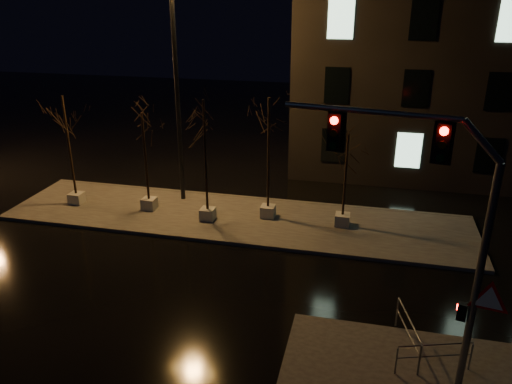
# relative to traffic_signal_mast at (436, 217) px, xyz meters

# --- Properties ---
(ground) EXTENTS (90.00, 90.00, 0.00)m
(ground) POSITION_rel_traffic_signal_mast_xyz_m (-7.63, 3.02, -4.96)
(ground) COLOR black
(ground) RESTS_ON ground
(median) EXTENTS (22.00, 5.00, 0.15)m
(median) POSITION_rel_traffic_signal_mast_xyz_m (-7.63, 9.02, -4.88)
(median) COLOR #403E3A
(median) RESTS_ON ground
(tree_0) EXTENTS (1.80, 1.80, 5.60)m
(tree_0) POSITION_rel_traffic_signal_mast_xyz_m (-15.84, 8.76, -0.56)
(tree_0) COLOR #ACABA1
(tree_0) RESTS_ON median
(tree_1) EXTENTS (1.80, 1.80, 4.91)m
(tree_1) POSITION_rel_traffic_signal_mast_xyz_m (-11.97, 8.94, -1.08)
(tree_1) COLOR #ACABA1
(tree_1) RESTS_ON median
(tree_2) EXTENTS (1.80, 1.80, 5.81)m
(tree_2) POSITION_rel_traffic_signal_mast_xyz_m (-8.79, 8.43, -0.41)
(tree_2) COLOR #ACABA1
(tree_2) RESTS_ON median
(tree_3) EXTENTS (1.80, 1.80, 5.83)m
(tree_3) POSITION_rel_traffic_signal_mast_xyz_m (-6.12, 9.38, -0.39)
(tree_3) COLOR #ACABA1
(tree_3) RESTS_ON median
(tree_4) EXTENTS (1.80, 1.80, 4.41)m
(tree_4) POSITION_rel_traffic_signal_mast_xyz_m (-2.62, 9.23, -1.46)
(tree_4) COLOR #ACABA1
(tree_4) RESTS_ON median
(traffic_signal_mast) EXTENTS (5.91, 1.20, 7.32)m
(traffic_signal_mast) POSITION_rel_traffic_signal_mast_xyz_m (0.00, 0.00, 0.00)
(traffic_signal_mast) COLOR #55585D
(traffic_signal_mast) RESTS_ON sidewalk_corner
(streetlight_main) EXTENTS (2.80, 0.34, 11.25)m
(streetlight_main) POSITION_rel_traffic_signal_mast_xyz_m (-10.84, 10.57, 1.68)
(streetlight_main) COLOR black
(streetlight_main) RESTS_ON median
(guard_rail_a) EXTENTS (2.08, 0.70, 0.94)m
(guard_rail_a) POSITION_rel_traffic_signal_mast_xyz_m (0.53, 0.22, -4.20)
(guard_rail_a) COLOR #55585D
(guard_rail_a) RESTS_ON sidewalk_corner
(guard_rail_b) EXTENTS (0.60, 2.19, 1.07)m
(guard_rail_b) POSITION_rel_traffic_signal_mast_xyz_m (-0.14, 1.05, -4.12)
(guard_rail_b) COLOR #55585D
(guard_rail_b) RESTS_ON sidewalk_corner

